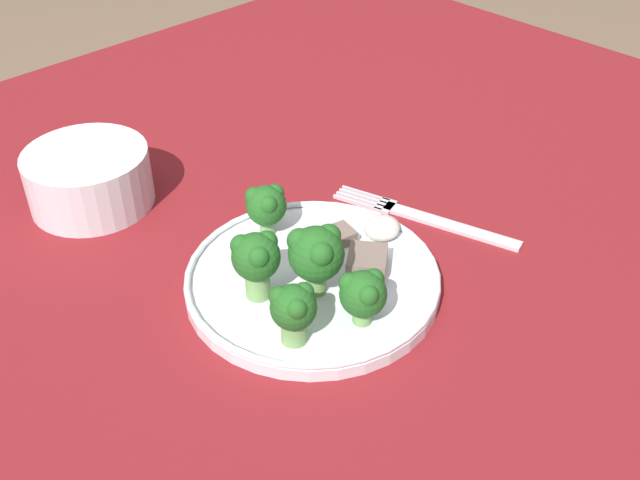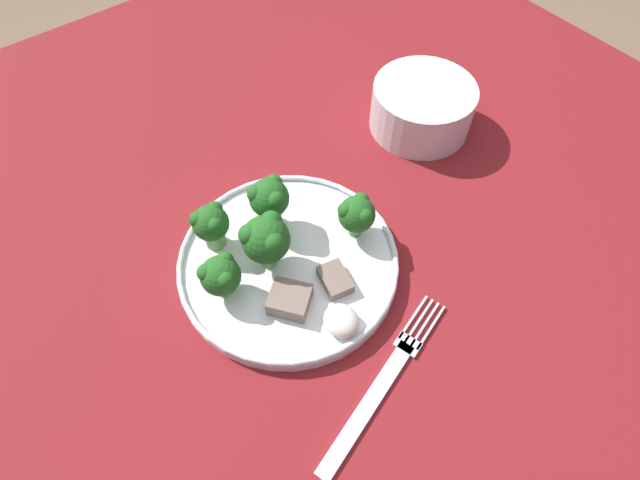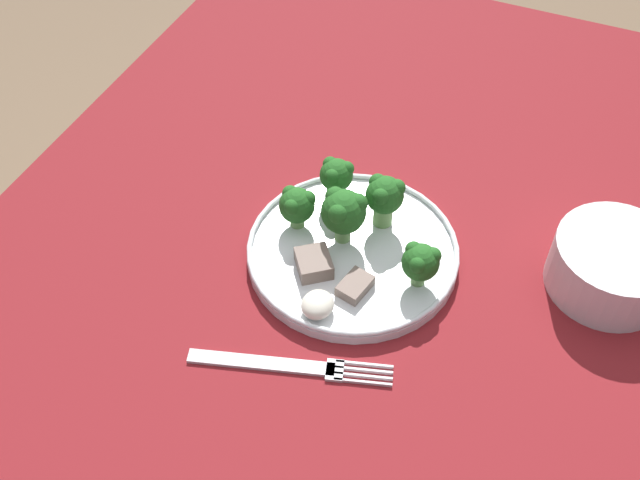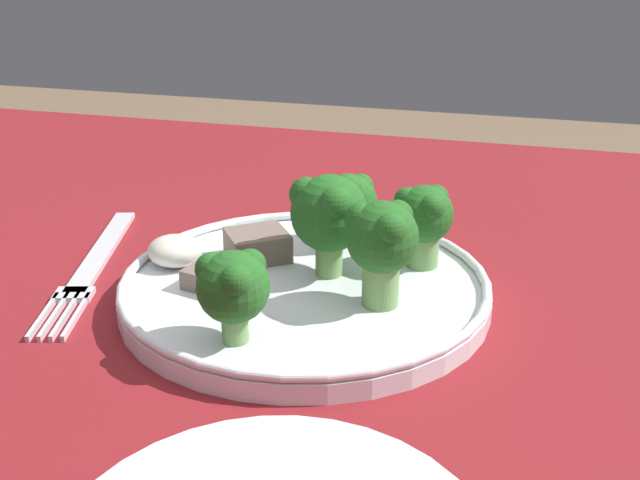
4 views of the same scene
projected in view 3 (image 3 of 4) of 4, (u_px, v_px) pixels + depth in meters
name	position (u px, v px, depth m)	size (l,w,h in m)	color
table	(410.00, 373.00, 0.84)	(1.28, 1.04, 0.75)	maroon
dinner_plate	(353.00, 251.00, 0.83)	(0.23, 0.23, 0.02)	white
fork	(288.00, 366.00, 0.74)	(0.08, 0.20, 0.00)	silver
cream_bowl	(612.00, 267.00, 0.79)	(0.13, 0.13, 0.06)	silver
broccoli_floret_near_rim_left	(336.00, 176.00, 0.85)	(0.04, 0.04, 0.06)	#709E56
broccoli_floret_center_left	(297.00, 205.00, 0.82)	(0.04, 0.04, 0.05)	#709E56
broccoli_floret_back_left	(385.00, 196.00, 0.82)	(0.04, 0.04, 0.06)	#709E56
broccoli_floret_front_left	(344.00, 211.00, 0.80)	(0.05, 0.05, 0.07)	#709E56
broccoli_floret_center_back	(421.00, 262.00, 0.77)	(0.04, 0.04, 0.05)	#709E56
meat_slice_front_slice	(355.00, 286.00, 0.78)	(0.04, 0.03, 0.01)	#756056
meat_slice_middle_slice	(314.00, 263.00, 0.80)	(0.05, 0.05, 0.02)	#756056
sauce_dollop	(318.00, 305.00, 0.76)	(0.04, 0.03, 0.02)	silver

